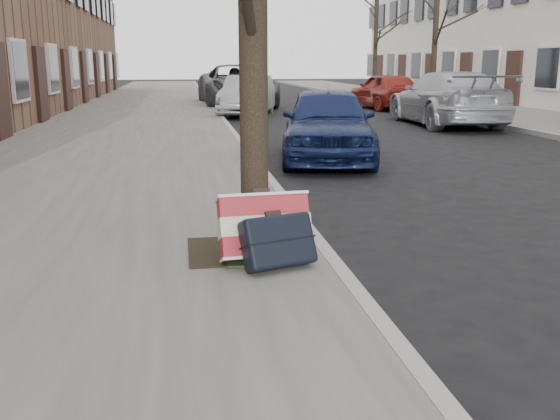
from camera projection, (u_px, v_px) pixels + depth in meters
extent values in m
plane|color=black|center=(528.00, 302.00, 4.52)|extent=(120.00, 120.00, 0.00)
cube|color=slate|center=(138.00, 119.00, 18.36)|extent=(5.00, 70.00, 0.12)
cube|color=slate|center=(502.00, 114.00, 20.10)|extent=(4.00, 70.00, 0.12)
cube|color=black|center=(238.00, 250.00, 5.34)|extent=(0.85, 0.85, 0.02)
cube|color=maroon|center=(264.00, 227.00, 5.04)|extent=(0.75, 0.45, 0.56)
cube|color=black|center=(278.00, 241.00, 4.84)|extent=(0.65, 0.50, 0.45)
imported|color=#111C45|center=(327.00, 123.00, 10.93)|extent=(2.25, 4.05, 1.30)
imported|color=#9B9EA2|center=(248.00, 96.00, 20.08)|extent=(2.30, 4.07, 1.27)
imported|color=#3B3B41|center=(237.00, 85.00, 24.34)|extent=(2.91, 5.88, 1.60)
imported|color=#A4A6AB|center=(447.00, 98.00, 16.96)|extent=(2.27, 5.10, 1.46)
imported|color=maroon|center=(385.00, 91.00, 22.81)|extent=(2.00, 4.06, 1.33)
cylinder|color=black|center=(435.00, 39.00, 23.66)|extent=(0.21, 0.21, 4.83)
cylinder|color=black|center=(376.00, 41.00, 30.79)|extent=(0.21, 0.21, 5.16)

